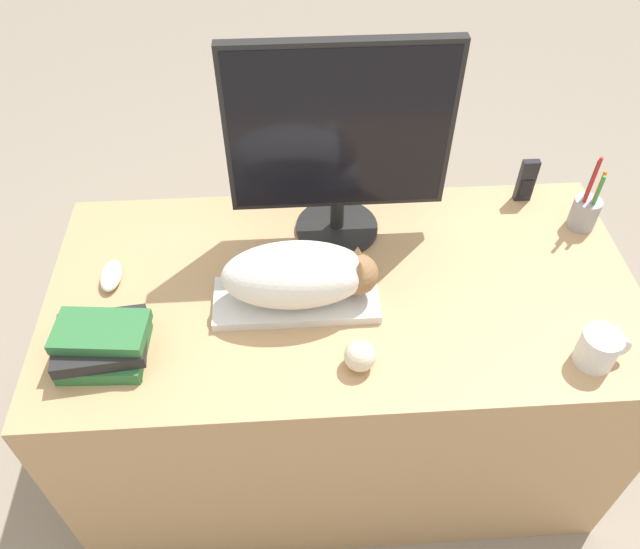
{
  "coord_description": "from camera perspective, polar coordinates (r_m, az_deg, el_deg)",
  "views": [
    {
      "loc": [
        -0.12,
        -0.67,
        1.88
      ],
      "look_at": [
        -0.06,
        0.35,
        0.81
      ],
      "focal_mm": 35.0,
      "sensor_mm": 36.0,
      "label": 1
    }
  ],
  "objects": [
    {
      "name": "pen_cup",
      "position": [
        1.81,
        23.07,
        5.36
      ],
      "size": [
        0.07,
        0.07,
        0.23
      ],
      "color": "#939399",
      "rests_on": "desk"
    },
    {
      "name": "ground_plane",
      "position": [
        2.0,
        2.54,
        -23.74
      ],
      "size": [
        12.0,
        12.0,
        0.0
      ],
      "primitive_type": "plane",
      "color": "gray"
    },
    {
      "name": "baseball",
      "position": [
        1.37,
        3.67,
        -7.44
      ],
      "size": [
        0.07,
        0.07,
        0.07
      ],
      "color": "beige",
      "rests_on": "desk"
    },
    {
      "name": "cat",
      "position": [
        1.43,
        -1.67,
        -0.01
      ],
      "size": [
        0.36,
        0.17,
        0.15
      ],
      "color": "white",
      "rests_on": "keyboard"
    },
    {
      "name": "coffee_mug",
      "position": [
        1.49,
        24.16,
        -6.2
      ],
      "size": [
        0.12,
        0.09,
        0.09
      ],
      "color": "silver",
      "rests_on": "desk"
    },
    {
      "name": "computer_mouse",
      "position": [
        1.63,
        -18.56,
        -0.09
      ],
      "size": [
        0.05,
        0.11,
        0.03
      ],
      "color": "silver",
      "rests_on": "desk"
    },
    {
      "name": "monitor",
      "position": [
        1.51,
        1.84,
        12.31
      ],
      "size": [
        0.54,
        0.22,
        0.54
      ],
      "color": "black",
      "rests_on": "desk"
    },
    {
      "name": "phone",
      "position": [
        1.84,
        18.35,
        8.14
      ],
      "size": [
        0.05,
        0.02,
        0.13
      ],
      "color": "black",
      "rests_on": "desk"
    },
    {
      "name": "keyboard",
      "position": [
        1.5,
        -2.18,
        -2.34
      ],
      "size": [
        0.39,
        0.15,
        0.02
      ],
      "color": "silver",
      "rests_on": "desk"
    },
    {
      "name": "desk",
      "position": [
        1.84,
        1.84,
        -8.92
      ],
      "size": [
        1.46,
        0.73,
        0.75
      ],
      "color": "tan",
      "rests_on": "ground_plane"
    },
    {
      "name": "book_stack",
      "position": [
        1.46,
        -19.3,
        -5.87
      ],
      "size": [
        0.22,
        0.18,
        0.09
      ],
      "color": "#2D6B38",
      "rests_on": "desk"
    }
  ]
}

